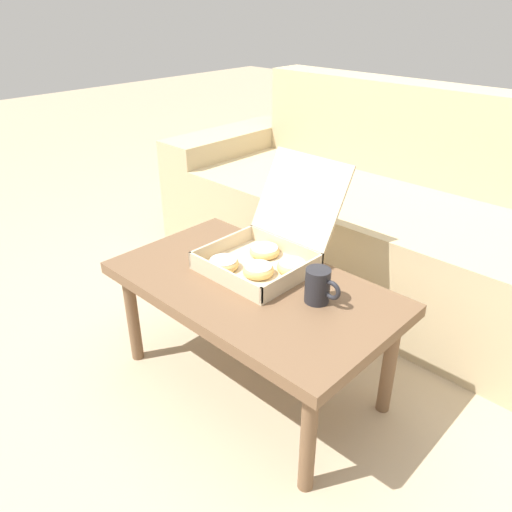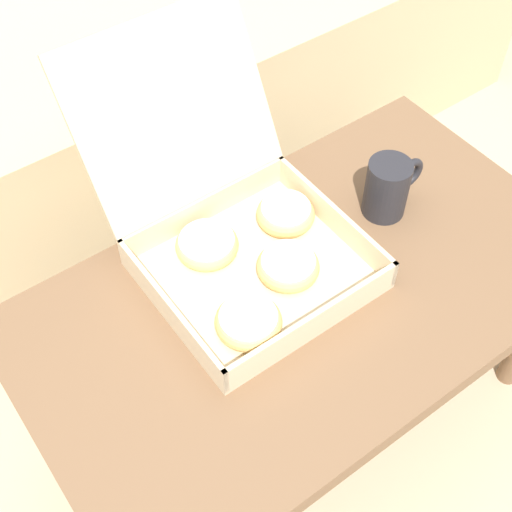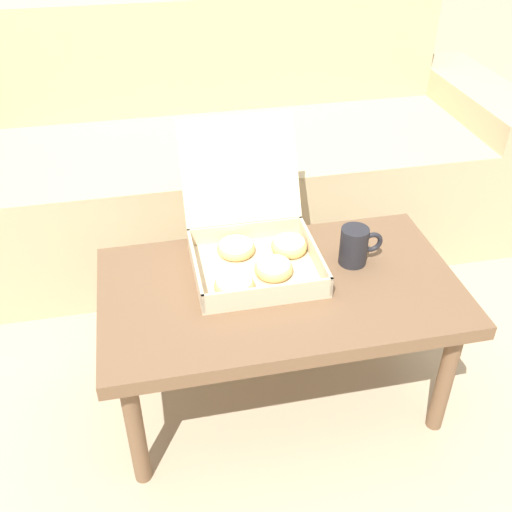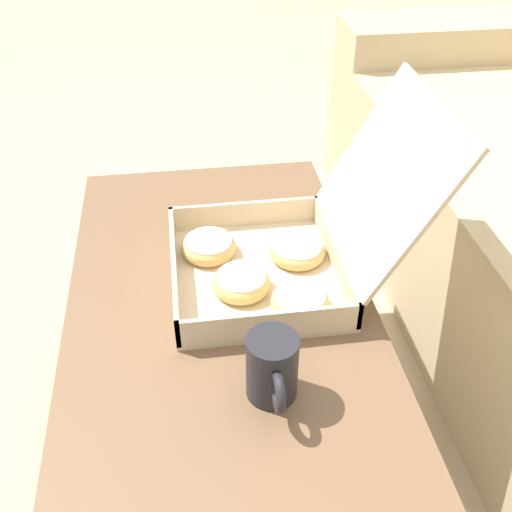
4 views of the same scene
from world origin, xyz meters
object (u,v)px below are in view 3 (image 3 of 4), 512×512
(coffee_table, at_px, (280,299))
(coffee_mug, at_px, (355,246))
(pastry_box, at_px, (254,244))
(couch, at_px, (223,163))

(coffee_table, relative_size, coffee_mug, 7.84)
(coffee_table, height_order, pastry_box, pastry_box)
(pastry_box, bearing_deg, coffee_mug, -13.18)
(couch, relative_size, pastry_box, 5.19)
(pastry_box, bearing_deg, coffee_table, -69.36)
(pastry_box, bearing_deg, couch, 86.88)
(couch, height_order, coffee_table, couch)
(coffee_table, bearing_deg, couch, 90.00)
(coffee_table, relative_size, pastry_box, 2.10)
(couch, distance_m, coffee_mug, 0.93)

